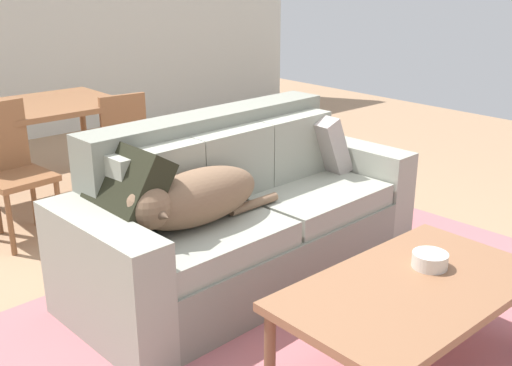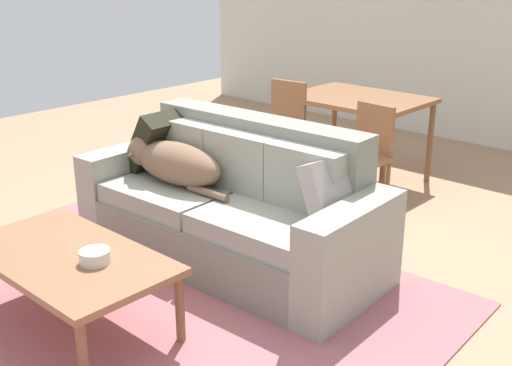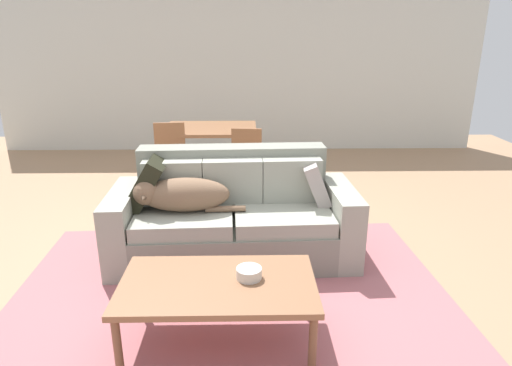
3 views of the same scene
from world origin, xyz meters
name	(u,v)px [view 1 (image 1 of 3)]	position (x,y,z in m)	size (l,w,h in m)	color
ground_plane	(252,280)	(0.00, 0.00, 0.00)	(10.00, 10.00, 0.00)	#A6805E
area_rug	(343,326)	(0.02, -0.69, 0.01)	(3.33, 2.68, 0.01)	#B06469
couch	(242,217)	(0.02, 0.11, 0.36)	(2.15, 0.97, 0.94)	gray
dog_on_left_cushion	(192,199)	(-0.43, -0.03, 0.63)	(0.94, 0.37, 0.29)	brown
throw_pillow_by_left_arm	(123,193)	(-0.73, 0.13, 0.69)	(0.15, 0.46, 0.46)	black
throw_pillow_by_right_arm	(319,143)	(0.76, 0.19, 0.65)	(0.12, 0.39, 0.39)	#AA9E98
coffee_table	(412,293)	(-0.05, -1.11, 0.40)	(1.23, 0.69, 0.44)	#8F5F40
bowl_on_coffee_table	(430,260)	(0.15, -1.06, 0.47)	(0.16, 0.16, 0.07)	silver
dining_table	(39,114)	(-0.33, 2.06, 0.69)	(1.16, 0.89, 0.77)	brown
dining_chair_near_left	(12,166)	(-0.77, 1.52, 0.50)	(0.44, 0.44, 0.92)	brown
dining_chair_near_right	(131,146)	(0.12, 1.51, 0.47)	(0.44, 0.44, 0.85)	brown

